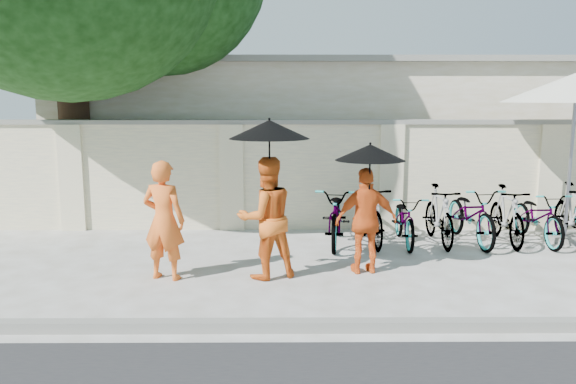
{
  "coord_description": "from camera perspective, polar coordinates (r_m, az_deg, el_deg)",
  "views": [
    {
      "loc": [
        -0.02,
        -7.4,
        2.46
      ],
      "look_at": [
        0.04,
        0.81,
        1.1
      ],
      "focal_mm": 35.0,
      "sensor_mm": 36.0,
      "label": 1
    }
  ],
  "objects": [
    {
      "name": "ground",
      "position": [
        7.8,
        -0.28,
        -8.98
      ],
      "size": [
        80.0,
        80.0,
        0.0
      ],
      "primitive_type": "plane",
      "color": "silver"
    },
    {
      "name": "kerb",
      "position": [
        6.18,
        -0.24,
        -13.43
      ],
      "size": [
        40.0,
        0.16,
        0.12
      ],
      "primitive_type": "cube",
      "color": "slate",
      "rests_on": "ground"
    },
    {
      "name": "compound_wall",
      "position": [
        10.75,
        5.02,
        1.56
      ],
      "size": [
        20.0,
        0.3,
        2.0
      ],
      "primitive_type": "cube",
      "color": "beige",
      "rests_on": "ground"
    },
    {
      "name": "building_behind",
      "position": [
        14.56,
        7.58,
        5.93
      ],
      "size": [
        14.0,
        6.0,
        3.2
      ],
      "primitive_type": "cube",
      "color": "silver",
      "rests_on": "ground"
    },
    {
      "name": "monk_left",
      "position": [
        7.85,
        -12.5,
        -2.82
      ],
      "size": [
        0.69,
        0.54,
        1.65
      ],
      "primitive_type": "imported",
      "rotation": [
        0.0,
        0.0,
        2.88
      ],
      "color": "orange",
      "rests_on": "ground"
    },
    {
      "name": "monk_center",
      "position": [
        7.73,
        -2.22,
        -2.65
      ],
      "size": [
        1.01,
        0.91,
        1.69
      ],
      "primitive_type": "imported",
      "rotation": [
        0.0,
        0.0,
        3.54
      ],
      "color": "orange",
      "rests_on": "ground"
    },
    {
      "name": "parasol_center",
      "position": [
        7.49,
        -1.91,
        6.37
      ],
      "size": [
        1.08,
        1.08,
        1.23
      ],
      "color": "black",
      "rests_on": "ground"
    },
    {
      "name": "monk_right",
      "position": [
        8.03,
        7.95,
        -2.92
      ],
      "size": [
        0.93,
        0.49,
        1.51
      ],
      "primitive_type": "imported",
      "rotation": [
        0.0,
        0.0,
        3.28
      ],
      "color": "#DE561A",
      "rests_on": "ground"
    },
    {
      "name": "parasol_right",
      "position": [
        7.81,
        8.34,
        4.0
      ],
      "size": [
        0.97,
        0.97,
        0.99
      ],
      "color": "black",
      "rests_on": "ground"
    },
    {
      "name": "patio_umbrella",
      "position": [
        10.68,
        27.25,
        9.25
      ],
      "size": [
        2.95,
        2.95,
        2.9
      ],
      "rotation": [
        0.0,
        0.0,
        0.25
      ],
      "color": "slate",
      "rests_on": "ground"
    },
    {
      "name": "bike_0",
      "position": [
        9.61,
        5.0,
        -2.35
      ],
      "size": [
        0.92,
        2.01,
        1.02
      ],
      "primitive_type": "imported",
      "rotation": [
        0.0,
        0.0,
        -0.13
      ],
      "color": "gray",
      "rests_on": "ground"
    },
    {
      "name": "bike_1",
      "position": [
        9.7,
        8.41,
        -2.2
      ],
      "size": [
        0.6,
        1.78,
        1.05
      ],
      "primitive_type": "imported",
      "rotation": [
        0.0,
        0.0,
        0.06
      ],
      "color": "gray",
      "rests_on": "ground"
    },
    {
      "name": "bike_2",
      "position": [
        9.78,
        11.81,
        -2.75
      ],
      "size": [
        0.63,
        1.68,
        0.87
      ],
      "primitive_type": "imported",
      "rotation": [
        0.0,
        0.0,
        -0.03
      ],
      "color": "gray",
      "rests_on": "ground"
    },
    {
      "name": "bike_3",
      "position": [
        9.93,
        15.08,
        -2.28
      ],
      "size": [
        0.49,
        1.68,
        1.01
      ],
      "primitive_type": "imported",
      "rotation": [
        0.0,
        0.0,
        0.01
      ],
      "color": "gray",
      "rests_on": "ground"
    },
    {
      "name": "bike_4",
      "position": [
        10.17,
        18.12,
        -2.17
      ],
      "size": [
        0.83,
        1.96,
        1.0
      ],
      "primitive_type": "imported",
      "rotation": [
        0.0,
        0.0,
        0.09
      ],
      "color": "gray",
      "rests_on": "ground"
    },
    {
      "name": "bike_5",
      "position": [
        10.31,
        21.31,
        -2.22
      ],
      "size": [
        0.54,
        1.67,
        1.0
      ],
      "primitive_type": "imported",
      "rotation": [
        0.0,
        0.0,
        -0.04
      ],
      "color": "gray",
      "rests_on": "ground"
    },
    {
      "name": "bike_6",
      "position": [
        10.61,
        24.06,
        -2.3
      ],
      "size": [
        0.7,
        1.77,
        0.91
      ],
      "primitive_type": "imported",
      "rotation": [
        0.0,
        0.0,
        0.05
      ],
      "color": "gray",
      "rests_on": "ground"
    },
    {
      "name": "bike_7",
      "position": [
        10.8,
        27.04,
        -2.0
      ],
      "size": [
        0.67,
        1.77,
        1.04
      ],
      "primitive_type": "imported",
      "rotation": [
        0.0,
        0.0,
        -0.11
      ],
      "color": "gray",
      "rests_on": "ground"
    }
  ]
}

